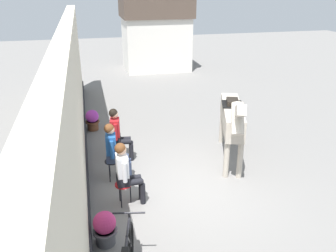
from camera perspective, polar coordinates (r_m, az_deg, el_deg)
ground_plane at (r=10.57m, az=-0.14°, el=-1.44°), size 40.00×40.00×0.00m
pub_facade_wall at (r=8.38m, az=-14.95°, el=2.55°), size 0.34×14.00×3.40m
distant_cottage at (r=18.43m, az=-1.99°, el=14.72°), size 3.40×2.60×3.50m
seated_visitor_near at (r=7.13m, az=-6.86°, el=-7.18°), size 0.61×0.49×1.39m
seated_visitor_middle at (r=8.04m, az=-8.71°, el=-3.68°), size 0.61×0.49×1.39m
seated_visitor_far at (r=8.92m, az=-8.13°, el=-0.93°), size 0.61×0.49×1.39m
saddled_horse_center at (r=8.79m, az=10.37°, el=1.27°), size 1.21×2.89×2.06m
flower_planter_nearest at (r=6.42m, az=-10.19°, el=-15.90°), size 0.43×0.43×0.64m
flower_planter_farthest at (r=11.06m, az=-12.15°, el=1.03°), size 0.43×0.43×0.64m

